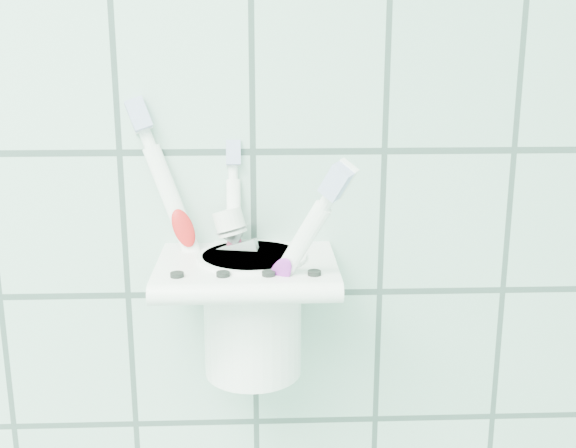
# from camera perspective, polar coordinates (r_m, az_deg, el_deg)

# --- Properties ---
(holder_bracket) EXTENTS (0.14, 0.11, 0.04)m
(holder_bracket) POSITION_cam_1_polar(r_m,az_deg,el_deg) (0.56, -3.27, -3.77)
(holder_bracket) COLOR white
(holder_bracket) RESTS_ON wall_back
(cup) EXTENTS (0.09, 0.09, 0.10)m
(cup) POSITION_cam_1_polar(r_m,az_deg,el_deg) (0.58, -2.82, -6.75)
(cup) COLOR white
(cup) RESTS_ON holder_bracket
(toothbrush_pink) EXTENTS (0.08, 0.05, 0.22)m
(toothbrush_pink) POSITION_cam_1_polar(r_m,az_deg,el_deg) (0.56, -4.51, -0.17)
(toothbrush_pink) COLOR white
(toothbrush_pink) RESTS_ON cup
(toothbrush_blue) EXTENTS (0.01, 0.05, 0.18)m
(toothbrush_blue) POSITION_cam_1_polar(r_m,az_deg,el_deg) (0.56, -4.32, -2.48)
(toothbrush_blue) COLOR white
(toothbrush_blue) RESTS_ON cup
(toothbrush_orange) EXTENTS (0.09, 0.08, 0.20)m
(toothbrush_orange) POSITION_cam_1_polar(r_m,az_deg,el_deg) (0.56, -4.76, -0.83)
(toothbrush_orange) COLOR white
(toothbrush_orange) RESTS_ON cup
(toothpaste_tube) EXTENTS (0.06, 0.03, 0.14)m
(toothpaste_tube) POSITION_cam_1_polar(r_m,az_deg,el_deg) (0.57, -1.62, -4.08)
(toothpaste_tube) COLOR silver
(toothpaste_tube) RESTS_ON cup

